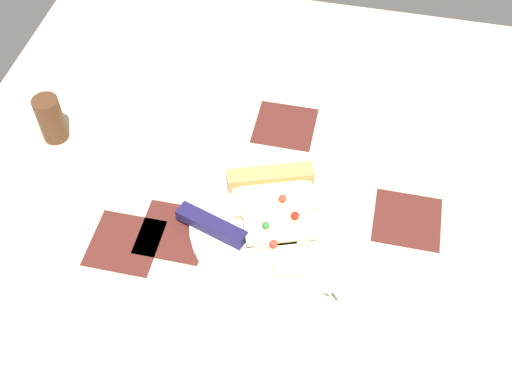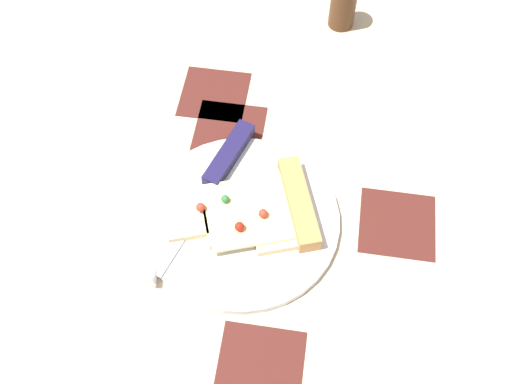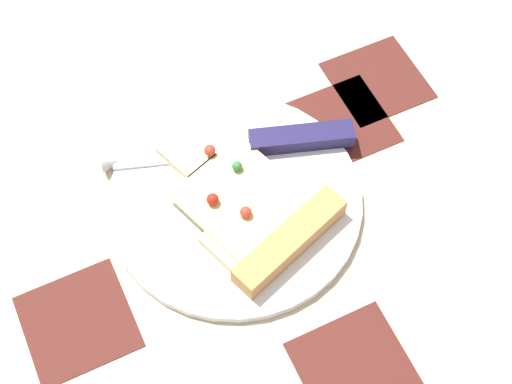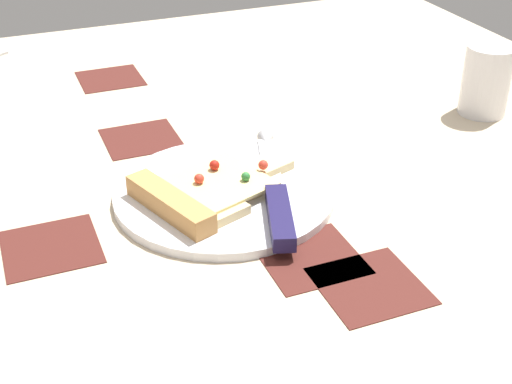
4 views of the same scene
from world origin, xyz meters
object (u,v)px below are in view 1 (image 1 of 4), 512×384
at_px(plate, 277,225).
at_px(pepper_shaker, 51,119).
at_px(pizza_slice, 275,203).
at_px(knife, 241,241).

distance_m(plate, pepper_shaker, 0.37).
bearing_deg(pizza_slice, plate, 89.89).
bearing_deg(plate, pizza_slice, -70.55).
relative_size(plate, pepper_shaker, 3.17).
bearing_deg(knife, pepper_shaker, -94.77).
bearing_deg(plate, pepper_shaker, -14.48).
height_order(pizza_slice, knife, pizza_slice).
distance_m(knife, pepper_shaker, 0.34).
distance_m(plate, pizza_slice, 0.03).
bearing_deg(pizza_slice, knife, 45.60).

